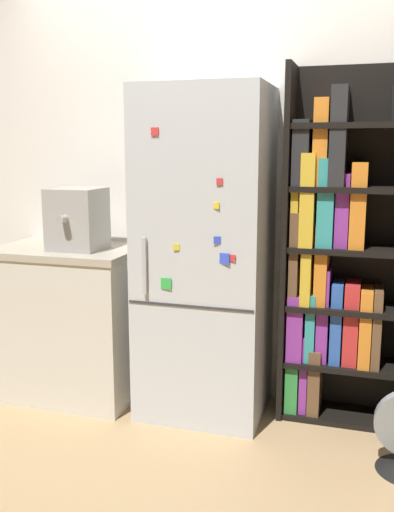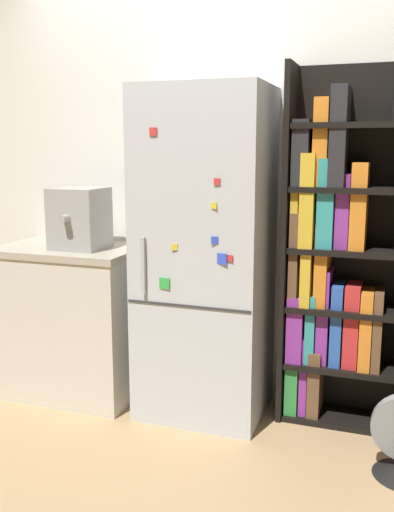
{
  "view_description": "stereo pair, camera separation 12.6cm",
  "coord_description": "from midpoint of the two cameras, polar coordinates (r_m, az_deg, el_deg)",
  "views": [
    {
      "loc": [
        0.87,
        -2.81,
        1.5
      ],
      "look_at": [
        -0.04,
        0.15,
        0.91
      ],
      "focal_mm": 40.0,
      "sensor_mm": 36.0,
      "label": 1
    },
    {
      "loc": [
        0.99,
        -2.77,
        1.5
      ],
      "look_at": [
        -0.04,
        0.15,
        0.91
      ],
      "focal_mm": 40.0,
      "sensor_mm": 36.0,
      "label": 2
    }
  ],
  "objects": [
    {
      "name": "ground_plane",
      "position": [
        3.31,
        0.9,
        -16.26
      ],
      "size": [
        16.0,
        16.0,
        0.0
      ],
      "primitive_type": "plane",
      "color": "tan"
    },
    {
      "name": "wall_back",
      "position": [
        3.41,
        3.53,
        7.34
      ],
      "size": [
        8.0,
        0.05,
        2.6
      ],
      "color": "white",
      "rests_on": "ground_plane"
    },
    {
      "name": "refrigerator",
      "position": [
        3.16,
        1.94,
        0.02
      ],
      "size": [
        0.69,
        0.58,
        1.82
      ],
      "color": "silver",
      "rests_on": "ground_plane"
    },
    {
      "name": "bookshelf",
      "position": [
        3.18,
        15.22,
        -0.27
      ],
      "size": [
        0.77,
        0.31,
        1.93
      ],
      "color": "black",
      "rests_on": "ground_plane"
    },
    {
      "name": "kitchen_counter",
      "position": [
        3.61,
        -11.27,
        -6.23
      ],
      "size": [
        0.86,
        0.6,
        0.92
      ],
      "color": "beige",
      "rests_on": "ground_plane"
    },
    {
      "name": "espresso_machine",
      "position": [
        3.39,
        -10.61,
        3.71
      ],
      "size": [
        0.29,
        0.33,
        0.36
      ],
      "color": "#A5A39E",
      "rests_on": "kitchen_counter"
    }
  ]
}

